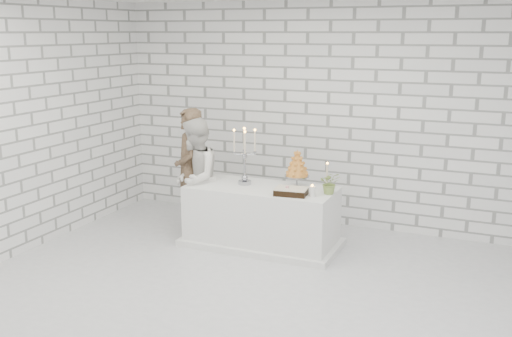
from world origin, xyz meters
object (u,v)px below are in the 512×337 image
groom (189,170)px  croquembouche (297,168)px  cake_table (261,216)px  bride (196,178)px  candelabra (245,156)px

groom → croquembouche: groom is taller
cake_table → croquembouche: size_ratio=3.85×
bride → candelabra: 0.75m
groom → candelabra: bearing=44.1°
cake_table → candelabra: bearing=171.0°
groom → candelabra: 0.93m
cake_table → croquembouche: 0.75m
candelabra → groom: bearing=170.2°
candelabra → croquembouche: size_ratio=1.52×
groom → bride: groom is taller
cake_table → groom: bearing=170.4°
bride → croquembouche: bearing=81.0°
groom → croquembouche: size_ratio=3.49×
croquembouche → groom: bearing=178.9°
croquembouche → cake_table: bearing=-158.4°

